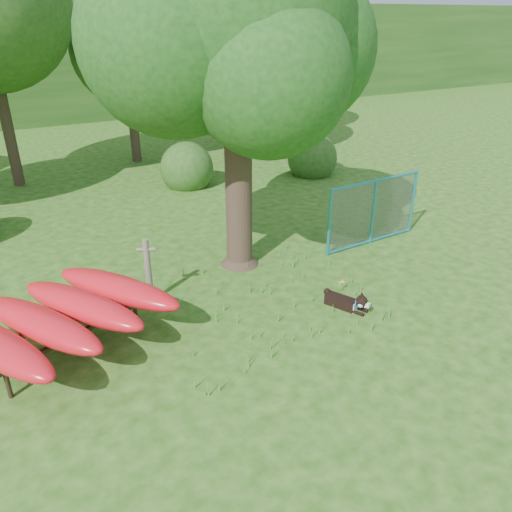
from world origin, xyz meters
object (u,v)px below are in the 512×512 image
husky_dog (348,302)px  kayak_rack (62,315)px  fence_section (373,212)px  oak_tree (234,33)px

husky_dog → kayak_rack: bearing=142.3°
kayak_rack → fence_section: 7.73m
husky_dog → fence_section: size_ratio=0.34×
kayak_rack → husky_dog: size_ratio=4.08×
kayak_rack → fence_section: size_ratio=1.39×
husky_dog → fence_section: 3.48m
oak_tree → husky_dog: bearing=-72.2°
oak_tree → husky_dog: (0.93, -2.90, -4.81)m
kayak_rack → husky_dog: bearing=-36.2°
oak_tree → kayak_rack: 6.14m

